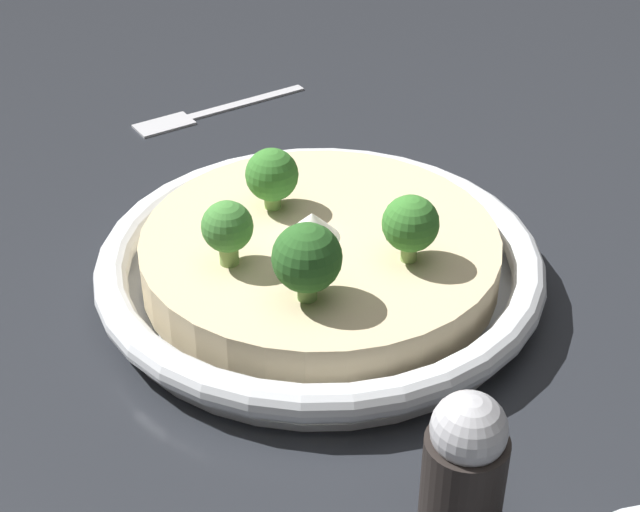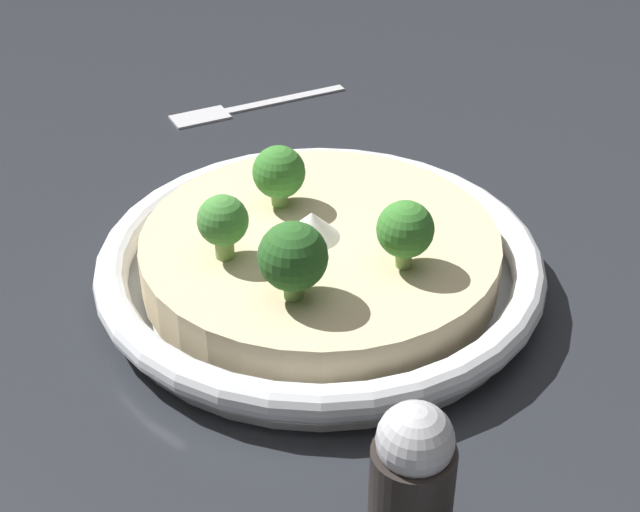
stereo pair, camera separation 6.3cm
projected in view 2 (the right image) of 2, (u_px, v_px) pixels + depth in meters
ground_plane at (320, 288)px, 0.65m from camera, size 6.00×6.00×0.00m
risotto_bowl at (320, 263)px, 0.64m from camera, size 0.29×0.29×0.04m
cheese_sprinkle at (311, 222)px, 0.62m from camera, size 0.04×0.04×0.02m
broccoli_back_left at (223, 222)px, 0.59m from camera, size 0.03×0.03×0.04m
broccoli_back_right at (279, 173)px, 0.64m from camera, size 0.04×0.04×0.04m
broccoli_front_left at (405, 230)px, 0.58m from camera, size 0.03×0.03×0.04m
broccoli_left at (293, 257)px, 0.55m from camera, size 0.04×0.04×0.05m
fork_utensil at (241, 108)px, 0.87m from camera, size 0.06×0.16×0.00m
pepper_shaker at (404, 481)px, 0.45m from camera, size 0.04×0.04×0.09m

